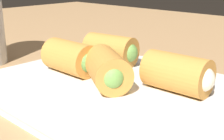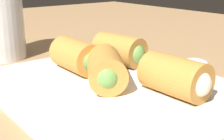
% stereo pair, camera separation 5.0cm
% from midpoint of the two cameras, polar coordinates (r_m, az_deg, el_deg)
% --- Properties ---
extents(table_surface, '(1.80, 1.40, 0.02)m').
position_cam_midpoint_polar(table_surface, '(0.37, 6.80, -5.48)').
color(table_surface, '#A87F54').
rests_on(table_surface, ground).
extents(serving_plate, '(0.29, 0.23, 0.01)m').
position_cam_midpoint_polar(serving_plate, '(0.35, 4.06, -3.72)').
color(serving_plate, white).
rests_on(serving_plate, table_surface).
extents(roll_front_left, '(0.08, 0.07, 0.04)m').
position_cam_midpoint_polar(roll_front_left, '(0.34, 2.96, 0.07)').
color(roll_front_left, '#C68438').
rests_on(roll_front_left, serving_plate).
extents(roll_front_right, '(0.08, 0.05, 0.04)m').
position_cam_midpoint_polar(roll_front_right, '(0.42, 5.16, 3.57)').
color(roll_front_right, '#C68438').
rests_on(roll_front_right, serving_plate).
extents(roll_back_left, '(0.07, 0.04, 0.04)m').
position_cam_midpoint_polar(roll_back_left, '(0.39, -2.60, 2.42)').
color(roll_back_left, '#C68438').
rests_on(roll_back_left, serving_plate).
extents(roll_back_right, '(0.08, 0.04, 0.04)m').
position_cam_midpoint_polar(roll_back_right, '(0.32, 16.33, -1.35)').
color(roll_back_right, '#C68438').
rests_on(roll_back_right, serving_plate).
extents(spoon, '(0.16, 0.08, 0.01)m').
position_cam_midpoint_polar(spoon, '(0.49, 16.21, 1.51)').
color(spoon, silver).
rests_on(spoon, table_surface).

